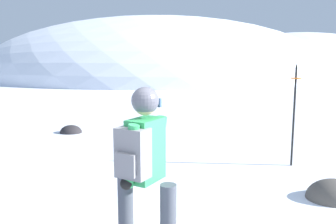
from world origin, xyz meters
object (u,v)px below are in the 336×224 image
object	(u,v)px
piste_marker_near	(294,108)
snowboarder_main	(144,173)
rock_dark	(71,133)
rock_mid	(334,199)

from	to	relation	value
piste_marker_near	snowboarder_main	bearing A→B (deg)	-129.25
rock_dark	rock_mid	xyz separation A→B (m)	(4.69, -4.41, 0.00)
snowboarder_main	rock_dark	xyz separation A→B (m)	(-2.11, 5.97, -0.92)
rock_dark	rock_mid	distance (m)	6.43
snowboarder_main	rock_dark	size ratio (longest dim) A/B	3.07
snowboarder_main	piste_marker_near	distance (m)	4.01
piste_marker_near	rock_mid	size ratio (longest dim) A/B	2.36
piste_marker_near	rock_mid	xyz separation A→B (m)	(0.05, -1.54, -1.05)
rock_dark	rock_mid	world-z (taller)	rock_mid
snowboarder_main	piste_marker_near	bearing A→B (deg)	50.75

